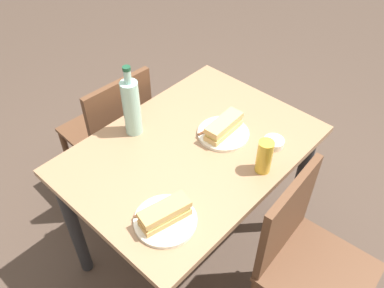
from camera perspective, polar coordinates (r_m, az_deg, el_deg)
ground_plane at (r=2.29m, az=0.00°, el=-14.25°), size 8.00×8.00×0.00m
dining_table at (r=1.79m, az=0.00°, el=-3.45°), size 1.07×0.76×0.76m
chair_far at (r=2.20m, az=-11.18°, el=1.75°), size 0.42×0.42×0.87m
chair_near at (r=1.73m, az=15.51°, el=-15.14°), size 0.42×0.42×0.87m
plate_near at (r=1.76m, az=4.50°, el=1.51°), size 0.23×0.23×0.01m
baguette_sandwich_near at (r=1.74m, az=4.57°, el=2.53°), size 0.20×0.08×0.07m
knife_near at (r=1.77m, az=2.90°, el=2.33°), size 0.18×0.04×0.01m
plate_far at (r=1.45m, az=-3.82°, el=-10.87°), size 0.23×0.23×0.01m
baguette_sandwich_far at (r=1.41m, az=-3.90°, el=-9.88°), size 0.20×0.11×0.07m
knife_far at (r=1.46m, az=-5.31°, el=-9.39°), size 0.17×0.08×0.01m
water_bottle at (r=1.71m, az=-8.66°, el=5.30°), size 0.08×0.08×0.33m
beer_glass at (r=1.58m, az=10.32°, el=-1.78°), size 0.06×0.06×0.15m
olive_bowl at (r=1.74m, az=11.61°, el=0.22°), size 0.09×0.09×0.03m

